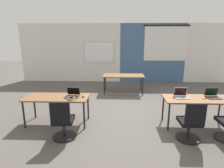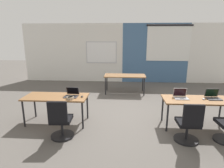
{
  "view_description": "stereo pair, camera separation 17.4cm",
  "coord_description": "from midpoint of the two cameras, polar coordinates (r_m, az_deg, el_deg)",
  "views": [
    {
      "loc": [
        -0.18,
        -5.08,
        2.2
      ],
      "look_at": [
        -0.39,
        0.44,
        0.8
      ],
      "focal_mm": 30.21,
      "sensor_mm": 36.0,
      "label": 1
    },
    {
      "loc": [
        -0.01,
        -5.07,
        2.2
      ],
      "look_at": [
        -0.39,
        0.44,
        0.8
      ],
      "focal_mm": 30.21,
      "sensor_mm": 36.0,
      "label": 2
    }
  ],
  "objects": [
    {
      "name": "chair_near_left_inner",
      "position": [
        4.32,
        -15.78,
        -11.35
      ],
      "size": [
        0.52,
        0.55,
        0.92
      ],
      "rotation": [
        0.0,
        0.0,
        3.21
      ],
      "color": "black",
      "rests_on": "ground"
    },
    {
      "name": "desk_near_right",
      "position": [
        5.08,
        23.39,
        -4.66
      ],
      "size": [
        1.6,
        0.7,
        0.72
      ],
      "color": "brown",
      "rests_on": "ground"
    },
    {
      "name": "snack_bowl",
      "position": [
        4.67,
        -13.23,
        -4.19
      ],
      "size": [
        0.18,
        0.18,
        0.06
      ],
      "color": "tan",
      "rests_on": "desk_near_left"
    },
    {
      "name": "laptop_near_left_inner",
      "position": [
        4.87,
        -12.87,
        -3.25
      ],
      "size": [
        0.34,
        0.33,
        0.22
      ],
      "rotation": [
        0.0,
        0.0,
        -0.04
      ],
      "color": "#333338",
      "rests_on": "desk_near_left"
    },
    {
      "name": "mouse_near_right_end",
      "position": [
        5.11,
        25.15,
        -3.83
      ],
      "size": [
        0.06,
        0.1,
        0.03
      ],
      "color": "#B2B2B7",
      "rests_on": "desk_near_right"
    },
    {
      "name": "ground_plane",
      "position": [
        5.53,
        2.97,
        -9.24
      ],
      "size": [
        24.0,
        24.0,
        0.0
      ],
      "color": "#56514C"
    },
    {
      "name": "chair_near_right_inner",
      "position": [
        4.39,
        21.59,
        -11.43
      ],
      "size": [
        0.52,
        0.54,
        0.92
      ],
      "rotation": [
        0.0,
        0.0,
        3.16
      ],
      "color": "black",
      "rests_on": "ground"
    },
    {
      "name": "laptop_near_right_inner",
      "position": [
        4.98,
        19.3,
        -3.29
      ],
      "size": [
        0.34,
        0.28,
        0.24
      ],
      "rotation": [
        0.0,
        0.0,
        0.03
      ],
      "color": "#9E9EA3",
      "rests_on": "desk_near_right"
    },
    {
      "name": "laptop_near_right_end",
      "position": [
        5.28,
        27.38,
        -3.16
      ],
      "size": [
        0.34,
        0.3,
        0.23
      ],
      "rotation": [
        0.0,
        0.0,
        0.04
      ],
      "color": "#333338",
      "rests_on": "desk_near_right"
    },
    {
      "name": "back_wall_assembly",
      "position": [
        9.3,
        3.0,
        9.35
      ],
      "size": [
        10.0,
        0.27,
        2.8
      ],
      "color": "silver",
      "rests_on": "ground"
    },
    {
      "name": "desk_near_left",
      "position": [
        5.01,
        -17.32,
        -4.35
      ],
      "size": [
        1.6,
        0.7,
        0.72
      ],
      "color": "brown",
      "rests_on": "ground"
    },
    {
      "name": "mouse_near_left_inner",
      "position": [
        4.78,
        -9.75,
        -3.81
      ],
      "size": [
        0.07,
        0.11,
        0.03
      ],
      "color": "black",
      "rests_on": "desk_near_left"
    },
    {
      "name": "desk_far_center",
      "position": [
        7.43,
        2.81,
        2.26
      ],
      "size": [
        1.6,
        0.7,
        0.72
      ],
      "color": "brown",
      "rests_on": "ground"
    }
  ]
}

